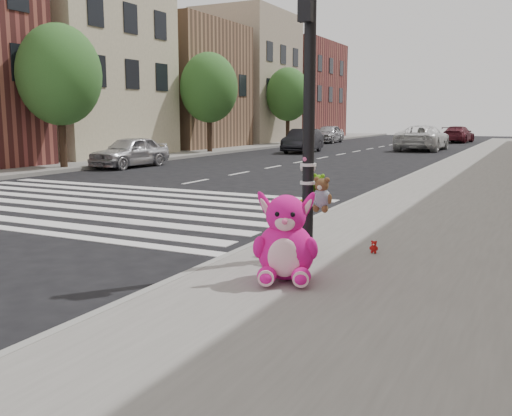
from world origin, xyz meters
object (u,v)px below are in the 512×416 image
Objects in this scene: pink_bunny at (286,244)px; car_dark_far at (303,141)px; car_silver_far at (130,152)px; car_white_near at (423,138)px; signal_pole at (311,144)px; red_teddy at (374,247)px.

pink_bunny is 26.86m from car_dark_far.
car_white_near is (8.63, 17.61, 0.13)m from car_silver_far.
signal_pole is 3.62× the size of pink_bunny.
signal_pole reaches higher than pink_bunny.
signal_pole reaches higher than car_dark_far.
pink_bunny is 17.92m from car_silver_far.
car_silver_far is 0.91× the size of car_dark_far.
car_white_near reaches higher than car_silver_far.
car_silver_far reaches higher than red_teddy.
signal_pole is 0.72× the size of car_white_near.
signal_pole is at bearing -40.16° from car_silver_far.
car_dark_far reaches higher than car_silver_far.
car_white_near reaches higher than red_teddy.
car_dark_far is at bearing 43.04° from car_white_near.
car_white_near is (-4.57, 28.51, 0.54)m from red_teddy.
red_teddy is 17.12m from car_silver_far.
car_dark_far is (-9.64, 23.75, -1.03)m from signal_pole.
pink_bunny is at bearing -81.82° from signal_pole.
pink_bunny is 1.96m from red_teddy.
car_dark_far is 7.92m from car_white_near.
red_teddy is 0.05× the size of car_silver_far.
signal_pole is 1.77m from red_teddy.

